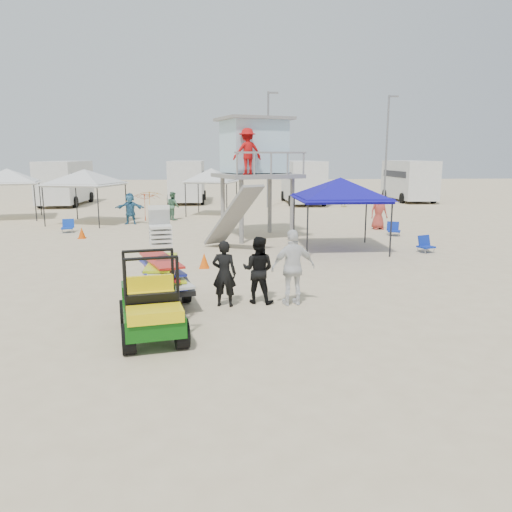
{
  "coord_description": "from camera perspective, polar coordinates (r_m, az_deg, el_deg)",
  "views": [
    {
      "loc": [
        -0.3,
        -8.66,
        3.66
      ],
      "look_at": [
        0.5,
        3.0,
        1.3
      ],
      "focal_mm": 35.0,
      "sensor_mm": 36.0,
      "label": 1
    }
  ],
  "objects": [
    {
      "name": "umbrella_a",
      "position": [
        29.06,
        -12.56,
        5.49
      ],
      "size": [
        2.19,
        2.22,
        1.6
      ],
      "primitive_type": "imported",
      "rotation": [
        0.0,
        0.0,
        0.3
      ],
      "color": "red",
      "rests_on": "ground"
    },
    {
      "name": "man_right",
      "position": [
        12.32,
        4.27,
        -1.33
      ],
      "size": [
        1.18,
        0.65,
        1.9
      ],
      "primitive_type": "imported",
      "rotation": [
        0.0,
        0.0,
        3.32
      ],
      "color": "white",
      "rests_on": "ground"
    },
    {
      "name": "ground",
      "position": [
        9.41,
        -1.82,
        -11.48
      ],
      "size": [
        140.0,
        140.0,
        0.0
      ],
      "primitive_type": "plane",
      "color": "beige",
      "rests_on": "ground"
    },
    {
      "name": "rv_mid_right",
      "position": [
        39.21,
        5.37,
        8.64
      ],
      "size": [
        2.64,
        7.0,
        3.25
      ],
      "color": "silver",
      "rests_on": "ground"
    },
    {
      "name": "beach_chair_a",
      "position": [
        25.87,
        -20.73,
        3.24
      ],
      "size": [
        0.65,
        0.7,
        0.64
      ],
      "color": "#0F38AA",
      "rests_on": "ground"
    },
    {
      "name": "canopy_blue",
      "position": [
        19.69,
        9.63,
        8.42
      ],
      "size": [
        3.29,
        3.29,
        3.23
      ],
      "color": "black",
      "rests_on": "ground"
    },
    {
      "name": "cone_far",
      "position": [
        23.74,
        -19.29,
        2.51
      ],
      "size": [
        0.34,
        0.34,
        0.5
      ],
      "primitive_type": "cone",
      "color": "#DC4C06",
      "rests_on": "ground"
    },
    {
      "name": "beach_chair_b",
      "position": [
        20.3,
        18.75,
        1.31
      ],
      "size": [
        0.69,
        0.75,
        0.64
      ],
      "color": "#0E289A",
      "rests_on": "ground"
    },
    {
      "name": "canopy_white_a",
      "position": [
        28.74,
        -19.02,
        9.07
      ],
      "size": [
        4.05,
        4.05,
        3.34
      ],
      "color": "black",
      "rests_on": "ground"
    },
    {
      "name": "man_left",
      "position": [
        12.23,
        -3.65,
        -2.02
      ],
      "size": [
        0.67,
        0.51,
        1.65
      ],
      "primitive_type": "imported",
      "rotation": [
        0.0,
        0.0,
        2.94
      ],
      "color": "black",
      "rests_on": "ground"
    },
    {
      "name": "cone_near",
      "position": [
        16.57,
        -5.94,
        -0.53
      ],
      "size": [
        0.34,
        0.34,
        0.5
      ],
      "primitive_type": "cone",
      "color": "#F35707",
      "rests_on": "ground"
    },
    {
      "name": "rv_far_left",
      "position": [
        40.43,
        -20.98,
        8.03
      ],
      "size": [
        2.64,
        6.8,
        3.25
      ],
      "color": "silver",
      "rests_on": "ground"
    },
    {
      "name": "beach_chair_c",
      "position": [
        24.1,
        15.44,
        3.01
      ],
      "size": [
        0.7,
        0.77,
        0.64
      ],
      "color": "#0D2797",
      "rests_on": "ground"
    },
    {
      "name": "light_pole_right",
      "position": [
        39.15,
        14.68,
        11.54
      ],
      "size": [
        0.14,
        0.14,
        8.0
      ],
      "primitive_type": "cylinder",
      "color": "slate",
      "rests_on": "ground"
    },
    {
      "name": "canopy_white_c",
      "position": [
        31.31,
        -5.12,
        9.69
      ],
      "size": [
        3.33,
        3.33,
        3.3
      ],
      "color": "black",
      "rests_on": "ground"
    },
    {
      "name": "rv_mid_left",
      "position": [
        40.29,
        -7.87,
        8.66
      ],
      "size": [
        2.65,
        6.5,
        3.25
      ],
      "color": "silver",
      "rests_on": "ground"
    },
    {
      "name": "canopy_white_b",
      "position": [
        32.56,
        -26.58,
        8.67
      ],
      "size": [
        3.86,
        3.86,
        3.33
      ],
      "color": "black",
      "rests_on": "ground"
    },
    {
      "name": "rv_far_right",
      "position": [
        43.01,
        17.09,
        8.43
      ],
      "size": [
        2.64,
        6.6,
        3.25
      ],
      "color": "silver",
      "rests_on": "ground"
    },
    {
      "name": "lifeguard_tower",
      "position": [
        22.52,
        -0.22,
        11.93
      ],
      "size": [
        4.11,
        4.11,
        5.19
      ],
      "color": "gray",
      "rests_on": "ground"
    },
    {
      "name": "utility_cart",
      "position": [
        10.37,
        -12.03,
        -4.83
      ],
      "size": [
        1.58,
        2.45,
        1.72
      ],
      "color": "#0B4B0C",
      "rests_on": "ground"
    },
    {
      "name": "umbrella_b",
      "position": [
        30.89,
        -12.06,
        5.84
      ],
      "size": [
        2.03,
        2.06,
        1.59
      ],
      "primitive_type": "imported",
      "rotation": [
        0.0,
        0.0,
        0.18
      ],
      "color": "orange",
      "rests_on": "ground"
    },
    {
      "name": "light_pole_left",
      "position": [
        35.82,
        1.38,
        11.95
      ],
      "size": [
        0.14,
        0.14,
        8.0
      ],
      "primitive_type": "cylinder",
      "color": "slate",
      "rests_on": "ground"
    },
    {
      "name": "man_mid",
      "position": [
        12.5,
        0.24,
        -1.6
      ],
      "size": [
        0.99,
        0.88,
        1.69
      ],
      "primitive_type": "imported",
      "rotation": [
        0.0,
        0.0,
        2.8
      ],
      "color": "black",
      "rests_on": "ground"
    },
    {
      "name": "surf_trailer",
      "position": [
        12.59,
        -10.58,
        -1.5
      ],
      "size": [
        1.66,
        2.51,
        2.18
      ],
      "color": "black",
      "rests_on": "ground"
    },
    {
      "name": "distant_beachgoers",
      "position": [
        27.92,
        -3.29,
        5.6
      ],
      "size": [
        14.86,
        11.67,
        1.79
      ],
      "color": "#2F668E",
      "rests_on": "ground"
    }
  ]
}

